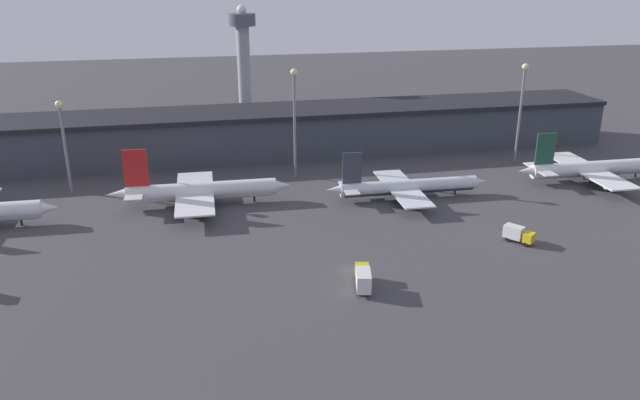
{
  "coord_description": "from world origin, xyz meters",
  "views": [
    {
      "loc": [
        -27.32,
        -99.81,
        52.74
      ],
      "look_at": [
        -1.22,
        21.8,
        6.0
      ],
      "focal_mm": 35.0,
      "sensor_mm": 36.0,
      "label": 1
    }
  ],
  "objects_px": {
    "service_vehicle_1": "(518,234)",
    "airplane_2": "(407,187)",
    "service_vehicle_0": "(363,278)",
    "control_tower": "(244,57)",
    "airplane_1": "(200,191)",
    "airplane_3": "(593,169)"
  },
  "relations": [
    {
      "from": "airplane_2",
      "to": "control_tower",
      "type": "height_order",
      "value": "control_tower"
    },
    {
      "from": "service_vehicle_0",
      "to": "service_vehicle_1",
      "type": "height_order",
      "value": "service_vehicle_0"
    },
    {
      "from": "airplane_2",
      "to": "service_vehicle_0",
      "type": "bearing_deg",
      "value": -117.07
    },
    {
      "from": "service_vehicle_0",
      "to": "control_tower",
      "type": "height_order",
      "value": "control_tower"
    },
    {
      "from": "service_vehicle_0",
      "to": "control_tower",
      "type": "distance_m",
      "value": 125.66
    },
    {
      "from": "service_vehicle_1",
      "to": "control_tower",
      "type": "xyz_separation_m",
      "value": [
        -43.87,
        111.2,
        21.97
      ]
    },
    {
      "from": "airplane_3",
      "to": "control_tower",
      "type": "relative_size",
      "value": 1.04
    },
    {
      "from": "airplane_1",
      "to": "service_vehicle_1",
      "type": "distance_m",
      "value": 71.37
    },
    {
      "from": "airplane_3",
      "to": "service_vehicle_1",
      "type": "distance_m",
      "value": 49.82
    },
    {
      "from": "airplane_2",
      "to": "service_vehicle_1",
      "type": "relative_size",
      "value": 6.46
    },
    {
      "from": "control_tower",
      "to": "service_vehicle_1",
      "type": "bearing_deg",
      "value": -68.47
    },
    {
      "from": "control_tower",
      "to": "airplane_3",
      "type": "bearing_deg",
      "value": -44.03
    },
    {
      "from": "service_vehicle_1",
      "to": "airplane_2",
      "type": "bearing_deg",
      "value": 168.15
    },
    {
      "from": "service_vehicle_1",
      "to": "airplane_1",
      "type": "bearing_deg",
      "value": -155.67
    },
    {
      "from": "airplane_2",
      "to": "service_vehicle_1",
      "type": "height_order",
      "value": "airplane_2"
    },
    {
      "from": "airplane_2",
      "to": "service_vehicle_0",
      "type": "relative_size",
      "value": 4.86
    },
    {
      "from": "airplane_3",
      "to": "service_vehicle_0",
      "type": "xyz_separation_m",
      "value": [
        -74.59,
        -43.9,
        -1.18
      ]
    },
    {
      "from": "airplane_1",
      "to": "service_vehicle_0",
      "type": "bearing_deg",
      "value": -59.27
    },
    {
      "from": "service_vehicle_0",
      "to": "control_tower",
      "type": "bearing_deg",
      "value": 16.11
    },
    {
      "from": "airplane_3",
      "to": "service_vehicle_1",
      "type": "relative_size",
      "value": 6.82
    },
    {
      "from": "airplane_1",
      "to": "airplane_3",
      "type": "xyz_separation_m",
      "value": [
        100.83,
        -3.15,
        -0.23
      ]
    },
    {
      "from": "airplane_1",
      "to": "service_vehicle_1",
      "type": "xyz_separation_m",
      "value": [
        62.33,
        -34.72,
        -1.68
      ]
    }
  ]
}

